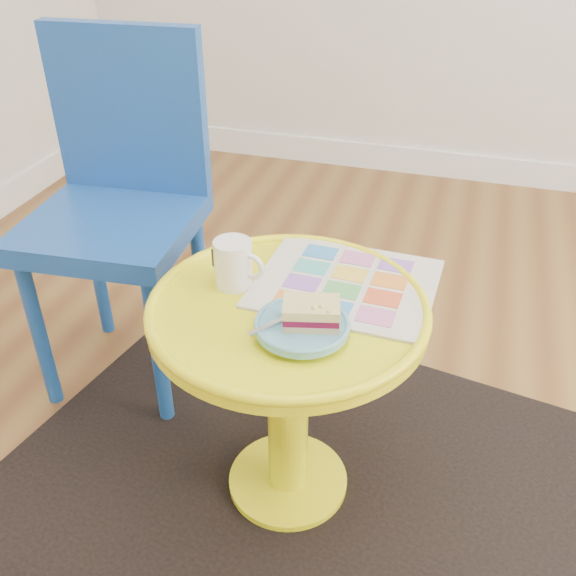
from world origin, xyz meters
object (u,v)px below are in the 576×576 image
(mug, at_px, (234,262))
(plate, at_px, (302,326))
(side_table, at_px, (288,363))
(newspaper, at_px, (346,283))
(chair, at_px, (120,193))

(mug, xyz_separation_m, plate, (0.17, -0.12, -0.03))
(side_table, xyz_separation_m, plate, (0.05, -0.08, 0.16))
(plate, bearing_deg, newspaper, 77.68)
(side_table, distance_m, mug, 0.23)
(mug, height_order, plate, mug)
(mug, bearing_deg, plate, -23.92)
(side_table, bearing_deg, plate, -57.75)
(newspaper, bearing_deg, side_table, -128.67)
(chair, height_order, newspaper, chair)
(plate, bearing_deg, chair, 145.04)
(side_table, distance_m, plate, 0.19)
(side_table, relative_size, chair, 0.59)
(side_table, bearing_deg, mug, 162.30)
(chair, relative_size, plate, 5.36)
(newspaper, height_order, plate, plate)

